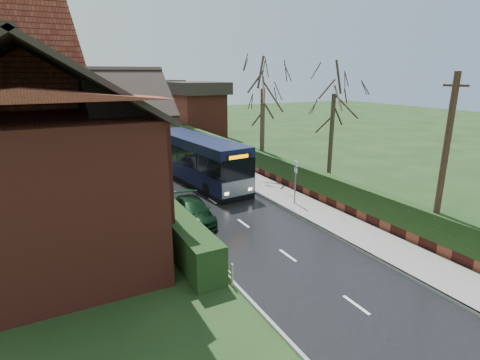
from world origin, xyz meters
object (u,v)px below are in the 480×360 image
bus_stop_sign (296,176)px  telegraph_pole (444,166)px  car_green (193,211)px  car_silver (142,173)px  brick_house (41,146)px  bus (198,160)px

bus_stop_sign → telegraph_pole: 8.10m
bus_stop_sign → telegraph_pole: size_ratio=0.36×
car_green → telegraph_pole: (7.95, -8.06, 3.25)m
car_silver → telegraph_pole: (8.60, -16.53, 3.09)m
bus_stop_sign → brick_house: bearing=-170.7°
bus → car_green: bus is taller
telegraph_pole → bus: bearing=101.8°
bus → telegraph_pole: bearing=-77.4°
brick_house → bus_stop_sign: 13.10m
bus → car_green: 7.53m
car_green → telegraph_pole: bearing=-39.3°
bus → telegraph_pole: (5.00, -14.91, 2.23)m
bus_stop_sign → car_silver: bearing=144.2°
brick_house → telegraph_pole: bearing=-32.6°
brick_house → car_green: brick_house is taller
telegraph_pole → brick_house: bearing=140.6°
car_silver → brick_house: bearing=-136.8°
telegraph_pole → car_green: bearing=127.9°
car_silver → bus_stop_sign: bearing=-60.1°
brick_house → car_silver: (5.93, 7.22, -3.63)m
brick_house → bus_stop_sign: brick_house is taller
car_silver → telegraph_pole: telegraph_pole is taller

